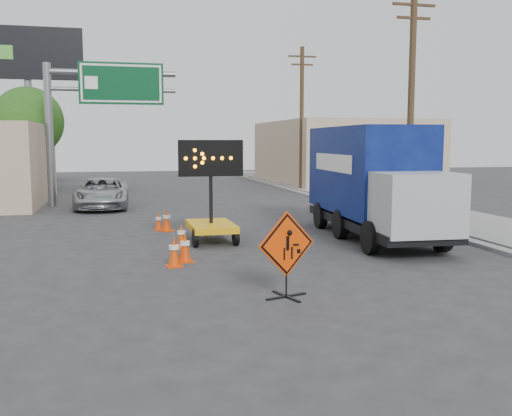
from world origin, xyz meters
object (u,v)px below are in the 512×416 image
object	(u,v)px
pickup_truck	(102,193)
box_truck	(373,188)
construction_sign	(286,252)
arrow_board	(211,220)

from	to	relation	value
pickup_truck	box_truck	world-z (taller)	box_truck
pickup_truck	box_truck	bearing A→B (deg)	-48.86
construction_sign	arrow_board	distance (m)	6.69
arrow_board	box_truck	distance (m)	5.33
arrow_board	box_truck	world-z (taller)	box_truck
construction_sign	arrow_board	bearing A→B (deg)	76.59
construction_sign	box_truck	xyz separation A→B (m)	(4.75, 6.24, 0.71)
arrow_board	pickup_truck	distance (m)	10.78
construction_sign	pickup_truck	size ratio (longest dim) A/B	0.34
pickup_truck	box_truck	xyz separation A→B (m)	(8.82, -10.59, 0.93)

